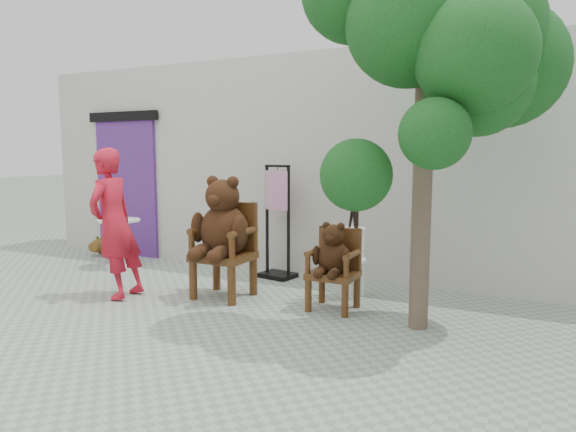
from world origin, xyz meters
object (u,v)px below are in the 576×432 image
object	(u,v)px
chair_big	(223,230)
tree	(450,46)
cafe_table	(120,237)
chair_small	(334,259)
person	(115,224)
stool_bucket	(353,243)
display_stand	(277,235)

from	to	relation	value
chair_big	tree	size ratio (longest dim) A/B	0.39
chair_big	cafe_table	xyz separation A→B (m)	(-2.27, 0.66, -0.35)
chair_small	person	world-z (taller)	person
person	cafe_table	xyz separation A→B (m)	(-1.14, 1.21, -0.42)
person	tree	xyz separation A→B (m)	(3.61, 0.43, 1.74)
chair_small	stool_bucket	world-z (taller)	stool_bucket
chair_small	person	size ratio (longest dim) A/B	0.55
cafe_table	display_stand	size ratio (longest dim) A/B	0.47
cafe_table	person	bearing A→B (deg)	-46.82
display_stand	tree	distance (m)	3.33
chair_small	stool_bucket	distance (m)	0.54
cafe_table	tree	distance (m)	5.27
display_stand	person	bearing A→B (deg)	-117.12
cafe_table	chair_big	bearing A→B (deg)	-16.25
chair_big	display_stand	xyz separation A→B (m)	(0.12, 1.11, -0.21)
cafe_table	stool_bucket	xyz separation A→B (m)	(3.61, -0.00, 0.20)
display_stand	tree	xyz separation A→B (m)	(2.36, -1.22, 2.01)
chair_small	person	distance (m)	2.56
display_stand	tree	size ratio (longest dim) A/B	0.42
chair_big	person	world-z (taller)	person
tree	display_stand	bearing A→B (deg)	152.60
person	display_stand	world-z (taller)	person
chair_big	display_stand	distance (m)	1.13
display_stand	cafe_table	bearing A→B (deg)	-159.41
person	display_stand	bearing A→B (deg)	137.16
chair_small	cafe_table	bearing A→B (deg)	171.56
chair_big	tree	xyz separation A→B (m)	(2.48, -0.11, 1.81)
display_stand	stool_bucket	size ratio (longest dim) A/B	1.04
chair_small	cafe_table	world-z (taller)	chair_small
chair_big	person	xyz separation A→B (m)	(-1.13, -0.55, 0.07)
chair_big	cafe_table	world-z (taller)	chair_big
tree	chair_small	bearing A→B (deg)	168.19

